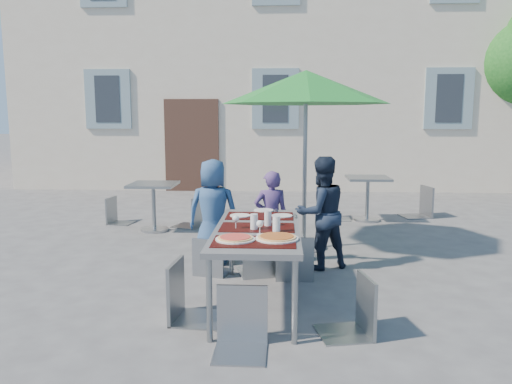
# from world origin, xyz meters

# --- Properties ---
(ground) EXTENTS (90.00, 90.00, 0.00)m
(ground) POSITION_xyz_m (0.00, 0.00, 0.00)
(ground) COLOR #49484B
(ground) RESTS_ON ground
(building) EXTENTS (13.60, 8.20, 11.10)m
(building) POSITION_xyz_m (-0.00, 11.50, 4.85)
(building) COLOR beige
(building) RESTS_ON ground
(dining_table) EXTENTS (0.80, 1.85, 0.76)m
(dining_table) POSITION_xyz_m (-0.06, 0.21, 0.70)
(dining_table) COLOR #3F4044
(dining_table) RESTS_ON ground
(pizza_near_left) EXTENTS (0.34, 0.34, 0.03)m
(pizza_near_left) POSITION_xyz_m (-0.23, -0.29, 0.77)
(pizza_near_left) COLOR white
(pizza_near_left) RESTS_ON dining_table
(pizza_near_right) EXTENTS (0.37, 0.37, 0.03)m
(pizza_near_right) POSITION_xyz_m (0.13, -0.24, 0.77)
(pizza_near_right) COLOR white
(pizza_near_right) RESTS_ON dining_table
(glassware) EXTENTS (0.45, 0.42, 0.15)m
(glassware) POSITION_xyz_m (-0.01, 0.13, 0.83)
(glassware) COLOR silver
(glassware) RESTS_ON dining_table
(place_settings) EXTENTS (0.70, 0.53, 0.01)m
(place_settings) POSITION_xyz_m (-0.04, 0.85, 0.76)
(place_settings) COLOR white
(place_settings) RESTS_ON dining_table
(child_0) EXTENTS (0.66, 0.46, 1.29)m
(child_0) POSITION_xyz_m (-0.67, 1.54, 0.65)
(child_0) COLOR #2D4D7D
(child_0) RESTS_ON ground
(child_1) EXTENTS (0.46, 0.34, 1.15)m
(child_1) POSITION_xyz_m (0.04, 1.56, 0.58)
(child_1) COLOR #4E3770
(child_1) RESTS_ON ground
(child_2) EXTENTS (0.75, 0.61, 1.34)m
(child_2) POSITION_xyz_m (0.63, 1.40, 0.67)
(child_2) COLOR #182235
(child_2) RESTS_ON ground
(chair_0) EXTENTS (0.44, 0.45, 0.84)m
(chair_0) POSITION_xyz_m (-0.64, 1.05, 0.48)
(chair_0) COLOR gray
(chair_0) RESTS_ON ground
(chair_1) EXTENTS (0.56, 0.56, 1.03)m
(chair_1) POSITION_xyz_m (-0.06, 1.05, 0.61)
(chair_1) COLOR gray
(chair_1) RESTS_ON ground
(chair_2) EXTENTS (0.43, 0.44, 0.95)m
(chair_2) POSITION_xyz_m (0.31, 0.96, 0.55)
(chair_2) COLOR gray
(chair_2) RESTS_ON ground
(chair_3) EXTENTS (0.49, 0.48, 1.00)m
(chair_3) POSITION_xyz_m (-0.67, -0.21, 0.59)
(chair_3) COLOR gray
(chair_3) RESTS_ON ground
(chair_4) EXTENTS (0.49, 0.49, 0.93)m
(chair_4) POSITION_xyz_m (0.78, -0.44, 0.54)
(chair_4) COLOR gray
(chair_4) RESTS_ON ground
(chair_5) EXTENTS (0.41, 0.41, 0.92)m
(chair_5) POSITION_xyz_m (-0.14, -0.76, 0.53)
(chair_5) COLOR gray
(chair_5) RESTS_ON ground
(patio_umbrella) EXTENTS (2.23, 2.23, 2.40)m
(patio_umbrella) POSITION_xyz_m (0.47, 2.27, 2.15)
(patio_umbrella) COLOR #A6A9AE
(patio_umbrella) RESTS_ON ground
(cafe_table_0) EXTENTS (0.71, 0.71, 0.76)m
(cafe_table_0) POSITION_xyz_m (-1.84, 3.21, 0.53)
(cafe_table_0) COLOR #A6A9AE
(cafe_table_0) RESTS_ON ground
(bg_chair_l_0) EXTENTS (0.43, 0.43, 0.84)m
(bg_chair_l_0) POSITION_xyz_m (-2.63, 3.73, 0.49)
(bg_chair_l_0) COLOR gray
(bg_chair_l_0) RESTS_ON ground
(bg_chair_r_0) EXTENTS (0.55, 0.54, 0.96)m
(bg_chair_r_0) POSITION_xyz_m (-1.28, 3.52, 0.56)
(bg_chair_r_0) COLOR gray
(bg_chair_r_0) RESTS_ON ground
(cafe_table_1) EXTENTS (0.72, 0.72, 0.77)m
(cafe_table_1) POSITION_xyz_m (1.65, 4.16, 0.53)
(cafe_table_1) COLOR #A6A9AE
(cafe_table_1) RESTS_ON ground
(bg_chair_l_1) EXTENTS (0.41, 0.41, 0.89)m
(bg_chair_l_1) POSITION_xyz_m (1.08, 4.25, 0.52)
(bg_chair_l_1) COLOR gray
(bg_chair_l_1) RESTS_ON ground
(bg_chair_r_1) EXTENTS (0.56, 0.55, 1.05)m
(bg_chair_r_1) POSITION_xyz_m (2.68, 4.57, 0.62)
(bg_chair_r_1) COLOR gray
(bg_chair_r_1) RESTS_ON ground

